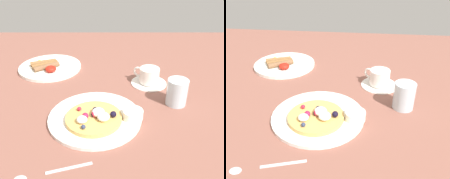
# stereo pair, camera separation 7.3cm
# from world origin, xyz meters

# --- Properties ---
(ground_plane) EXTENTS (2.01, 1.51, 0.03)m
(ground_plane) POSITION_xyz_m (0.00, 0.00, -0.01)
(ground_plane) COLOR brown
(pancake_plate) EXTENTS (0.27, 0.27, 0.01)m
(pancake_plate) POSITION_xyz_m (-0.03, -0.10, 0.01)
(pancake_plate) COLOR white
(pancake_plate) RESTS_ON ground_plane
(pancake_with_berries) EXTENTS (0.16, 0.16, 0.03)m
(pancake_with_berries) POSITION_xyz_m (-0.03, -0.12, 0.02)
(pancake_with_berries) COLOR #DEAD59
(pancake_with_berries) RESTS_ON pancake_plate
(syrup_ramekin) EXTENTS (0.06, 0.06, 0.03)m
(syrup_ramekin) POSITION_xyz_m (0.08, -0.11, 0.02)
(syrup_ramekin) COLOR white
(syrup_ramekin) RESTS_ON pancake_plate
(breakfast_plate) EXTENTS (0.25, 0.25, 0.01)m
(breakfast_plate) POSITION_xyz_m (-0.23, 0.25, 0.01)
(breakfast_plate) COLOR white
(breakfast_plate) RESTS_ON ground_plane
(fried_breakfast) EXTENTS (0.13, 0.13, 0.03)m
(fried_breakfast) POSITION_xyz_m (-0.25, 0.23, 0.02)
(fried_breakfast) COLOR brown
(fried_breakfast) RESTS_ON breakfast_plate
(coffee_saucer) EXTENTS (0.13, 0.13, 0.01)m
(coffee_saucer) POSITION_xyz_m (0.16, 0.12, 0.00)
(coffee_saucer) COLOR white
(coffee_saucer) RESTS_ON ground_plane
(coffee_cup) EXTENTS (0.09, 0.07, 0.05)m
(coffee_cup) POSITION_xyz_m (0.16, 0.12, 0.04)
(coffee_cup) COLOR white
(coffee_cup) RESTS_ON coffee_saucer
(teaspoon) EXTENTS (0.17, 0.06, 0.01)m
(teaspoon) POSITION_xyz_m (-0.14, -0.31, 0.00)
(teaspoon) COLOR silver
(teaspoon) RESTS_ON ground_plane
(water_glass) EXTENTS (0.07, 0.07, 0.09)m
(water_glass) POSITION_xyz_m (0.23, -0.02, 0.04)
(water_glass) COLOR silver
(water_glass) RESTS_ON ground_plane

